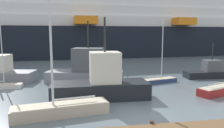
# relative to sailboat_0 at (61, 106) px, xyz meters

# --- Properties ---
(ground_plane) EXTENTS (600.00, 600.00, 0.00)m
(ground_plane) POSITION_rel_sailboat_0_xyz_m (5.21, -0.66, -0.65)
(ground_plane) COLOR slate
(sailboat_0) EXTENTS (6.70, 2.68, 13.12)m
(sailboat_0) POSITION_rel_sailboat_0_xyz_m (0.00, 0.00, 0.00)
(sailboat_0) COLOR #BCB29E
(sailboat_0) RESTS_ON ground_plane
(sailboat_1) EXTENTS (5.62, 3.10, 9.75)m
(sailboat_1) POSITION_rel_sailboat_0_xyz_m (14.61, 3.25, -0.13)
(sailboat_1) COLOR maroon
(sailboat_1) RESTS_ON ground_plane
(sailboat_2) EXTENTS (4.18, 1.26, 8.20)m
(sailboat_2) POSITION_rel_sailboat_0_xyz_m (-6.63, 8.75, -0.28)
(sailboat_2) COLOR white
(sailboat_2) RESTS_ON ground_plane
(sailboat_4) EXTENTS (4.53, 2.26, 7.22)m
(sailboat_4) POSITION_rel_sailboat_0_xyz_m (10.48, 8.65, -0.30)
(sailboat_4) COLOR navy
(sailboat_4) RESTS_ON ground_plane
(fishing_boat_0) EXTENTS (8.41, 2.95, 7.00)m
(fishing_boat_0) POSITION_rel_sailboat_0_xyz_m (3.25, 3.67, 0.68)
(fishing_boat_0) COLOR black
(fishing_boat_0) RESTS_ON ground_plane
(fishing_boat_2) EXTENTS (9.18, 5.13, 7.02)m
(fishing_boat_2) POSITION_rel_sailboat_0_xyz_m (2.23, 10.34, 0.77)
(fishing_boat_2) COLOR gray
(fishing_boat_2) RESTS_ON ground_plane
(fishing_boat_3) EXTENTS (6.28, 2.18, 4.45)m
(fishing_boat_3) POSITION_rel_sailboat_0_xyz_m (17.93, 10.32, 0.11)
(fishing_boat_3) COLOR black
(fishing_boat_3) RESTS_ON ground_plane
(channel_buoy_1) EXTENTS (0.65, 0.65, 1.30)m
(channel_buoy_1) POSITION_rel_sailboat_0_xyz_m (6.43, 7.15, -0.32)
(channel_buoy_1) COLOR red
(channel_buoy_1) RESTS_ON ground_plane
(cruise_ship) EXTENTS (131.56, 27.11, 23.12)m
(cruise_ship) POSITION_rel_sailboat_0_xyz_m (13.81, 42.59, 6.76)
(cruise_ship) COLOR black
(cruise_ship) RESTS_ON ground_plane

